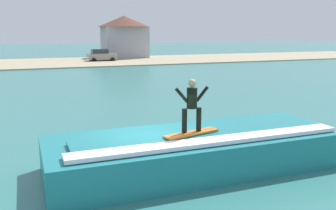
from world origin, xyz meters
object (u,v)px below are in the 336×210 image
at_px(car_far_shore, 101,55).
at_px(wave_crest, 198,150).
at_px(surfer, 192,103).
at_px(surfboard, 192,133).
at_px(house_gabled_white, 124,34).

bearing_deg(car_far_shore, wave_crest, -97.48).
bearing_deg(surfer, surfboard, -114.02).
height_order(surfboard, house_gabled_white, house_gabled_white).
bearing_deg(surfer, car_far_shore, 82.09).
height_order(surfboard, surfer, surfer).
xyz_separation_m(surfboard, house_gabled_white, (11.33, 50.53, 2.64)).
distance_m(surfer, house_gabled_white, 51.76).
distance_m(wave_crest, surfer, 1.71).
height_order(car_far_shore, house_gabled_white, house_gabled_white).
distance_m(surfer, car_far_shore, 45.04).
distance_m(wave_crest, surfboard, 0.88).
xyz_separation_m(car_far_shore, house_gabled_white, (5.11, 5.89, 2.99)).
relative_size(wave_crest, car_far_shore, 2.30).
height_order(wave_crest, car_far_shore, car_far_shore).
relative_size(wave_crest, house_gabled_white, 1.12).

